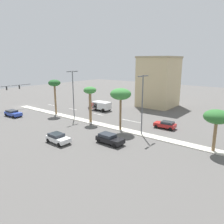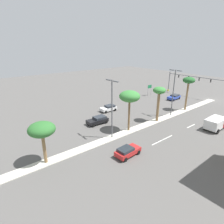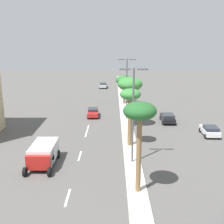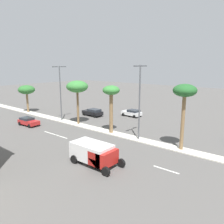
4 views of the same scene
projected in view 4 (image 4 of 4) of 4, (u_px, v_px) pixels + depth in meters
The scene contains 16 objects.
ground_plane at pixel (65, 122), 41.51m from camera, with size 160.00×160.00×0.00m, color #565451.
median_curb at pixel (33, 114), 47.95m from camera, with size 1.80×93.90×0.12m, color beige.
lane_stripe_leading at pixel (166, 170), 22.55m from camera, with size 0.20×2.80×0.01m, color silver.
lane_stripe_right at pixel (101, 149), 28.00m from camera, with size 0.20×2.80×0.01m, color silver.
lane_stripe_near at pixel (61, 137), 32.88m from camera, with size 0.20×2.80×0.01m, color silver.
lane_stripe_left at pixel (50, 133), 34.54m from camera, with size 0.20×2.80×0.01m, color silver.
palm_tree_inboard at pixel (185, 94), 26.28m from camera, with size 2.78×2.78×8.04m.
palm_tree_left at pixel (111, 94), 33.24m from camera, with size 2.55×2.55×7.23m.
palm_tree_trailing at pixel (77, 87), 38.30m from camera, with size 3.71×3.71×7.56m.
palm_tree_mid at pixel (27, 90), 48.26m from camera, with size 3.51×3.51×5.88m.
street_lamp_trailing at pixel (140, 97), 30.18m from camera, with size 2.90×0.24×10.20m.
street_lamp_inboard at pixel (60, 89), 40.85m from camera, with size 2.90×0.24×10.00m.
sedan_red_rear at pixel (28, 121), 38.69m from camera, with size 2.13×4.05×1.38m.
sedan_black_inboard at pixel (93, 112), 45.91m from camera, with size 2.21×4.43×1.48m.
sedan_white_mid at pixel (132, 113), 45.48m from camera, with size 2.20×4.05×1.42m.
box_truck at pixel (95, 153), 23.51m from camera, with size 2.70×5.71×2.23m.
Camera 4 is at (-25.59, 4.26, 10.40)m, focal length 35.94 mm.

